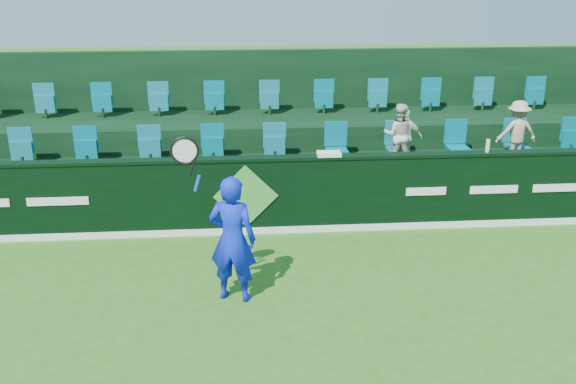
{
  "coord_description": "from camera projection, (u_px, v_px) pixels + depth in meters",
  "views": [
    {
      "loc": [
        -0.09,
        -6.27,
        4.43
      ],
      "look_at": [
        0.63,
        2.8,
        1.15
      ],
      "focal_mm": 40.0,
      "sensor_mm": 36.0,
      "label": 1
    }
  ],
  "objects": [
    {
      "name": "ground",
      "position": [
        253.0,
        369.0,
        7.39
      ],
      "size": [
        60.0,
        60.0,
        0.0
      ],
      "primitive_type": "plane",
      "color": "#2F6518",
      "rests_on": "ground"
    },
    {
      "name": "sponsor_hoarding",
      "position": [
        246.0,
        195.0,
        10.91
      ],
      "size": [
        16.0,
        0.25,
        1.35
      ],
      "color": "black",
      "rests_on": "ground"
    },
    {
      "name": "stand_tier_front",
      "position": [
        245.0,
        189.0,
        12.04
      ],
      "size": [
        16.0,
        2.0,
        0.8
      ],
      "primitive_type": "cube",
      "color": "black",
      "rests_on": "ground"
    },
    {
      "name": "stand_tier_back",
      "position": [
        243.0,
        148.0,
        13.73
      ],
      "size": [
        16.0,
        1.8,
        1.3
      ],
      "primitive_type": "cube",
      "color": "black",
      "rests_on": "ground"
    },
    {
      "name": "stand_rear",
      "position": [
        243.0,
        118.0,
        13.96
      ],
      "size": [
        16.0,
        4.1,
        2.6
      ],
      "color": "black",
      "rests_on": "ground"
    },
    {
      "name": "seat_row_front",
      "position": [
        244.0,
        147.0,
        12.17
      ],
      "size": [
        13.5,
        0.5,
        0.6
      ],
      "primitive_type": "cube",
      "color": "#136D81",
      "rests_on": "stand_tier_front"
    },
    {
      "name": "seat_row_back",
      "position": [
        242.0,
        102.0,
        13.69
      ],
      "size": [
        13.5,
        0.5,
        0.6
      ],
      "primitive_type": "cube",
      "color": "#136D81",
      "rests_on": "stand_tier_back"
    },
    {
      "name": "tennis_player",
      "position": [
        232.0,
        238.0,
        8.65
      ],
      "size": [
        1.17,
        0.59,
        2.41
      ],
      "color": "#0D21E3",
      "rests_on": "ground"
    },
    {
      "name": "spectator_left",
      "position": [
        399.0,
        135.0,
        11.93
      ],
      "size": [
        0.65,
        0.56,
        1.17
      ],
      "primitive_type": "imported",
      "rotation": [
        0.0,
        0.0,
        2.92
      ],
      "color": "silver",
      "rests_on": "stand_tier_front"
    },
    {
      "name": "spectator_middle",
      "position": [
        405.0,
        137.0,
        11.96
      ],
      "size": [
        0.67,
        0.37,
        1.07
      ],
      "primitive_type": "imported",
      "rotation": [
        0.0,
        0.0,
        2.96
      ],
      "color": "white",
      "rests_on": "stand_tier_front"
    },
    {
      "name": "spectator_right",
      "position": [
        517.0,
        132.0,
        12.1
      ],
      "size": [
        0.77,
        0.45,
        1.19
      ],
      "primitive_type": "imported",
      "rotation": [
        0.0,
        0.0,
        3.15
      ],
      "color": "tan",
      "rests_on": "stand_tier_front"
    },
    {
      "name": "towel",
      "position": [
        329.0,
        154.0,
        10.78
      ],
      "size": [
        0.4,
        0.26,
        0.06
      ],
      "primitive_type": "cube",
      "color": "white",
      "rests_on": "sponsor_hoarding"
    },
    {
      "name": "drinks_bottle",
      "position": [
        488.0,
        146.0,
        10.95
      ],
      "size": [
        0.07,
        0.07,
        0.22
      ],
      "primitive_type": "cylinder",
      "color": "silver",
      "rests_on": "sponsor_hoarding"
    }
  ]
}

